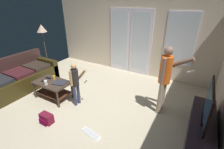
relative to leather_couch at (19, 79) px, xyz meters
The scene contains 16 objects.
ground_plane 2.17m from the leather_couch, ahead, with size 5.63×5.15×0.02m, color beige.
wall_back_with_doors 3.62m from the leather_couch, 50.69° to the left, with size 5.63×0.09×2.65m.
leather_couch is the anchor object (origin of this frame).
coffee_table 1.24m from the leather_couch, ahead, with size 0.92×0.55×0.46m.
tv_stand 4.65m from the leather_couch, ahead, with size 0.41×1.58×0.45m.
flat_screen_tv 4.67m from the leather_couch, ahead, with size 0.08×1.01×0.66m.
person_adult 3.96m from the leather_couch, 14.49° to the left, with size 0.65×0.41×1.53m.
person_child 2.00m from the leather_couch, ahead, with size 0.39×0.29×1.07m.
floor_lamp 1.71m from the leather_couch, 104.11° to the left, with size 0.32×0.32×1.61m.
backpack 1.94m from the leather_couch, 18.24° to the right, with size 0.28×0.19×0.21m.
loose_keyboard 2.86m from the leather_couch, ahead, with size 0.46×0.21×0.02m.
laptop_closed 1.48m from the leather_couch, ahead, with size 0.32×0.26×0.02m, color #31303B.
cup_near_edge 1.22m from the leather_couch, 13.41° to the left, with size 0.07×0.07×0.10m, color gold.
cup_by_laptop 1.25m from the leather_couch, ahead, with size 0.08×0.08×0.11m, color white.
tv_remote_black 1.08m from the leather_couch, ahead, with size 0.17×0.05×0.02m, color black.
dvd_remote_slim 1.03m from the leather_couch, 13.41° to the left, with size 0.17×0.05×0.02m, color black.
Camera 1 is at (2.17, -2.33, 2.37)m, focal length 25.52 mm.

